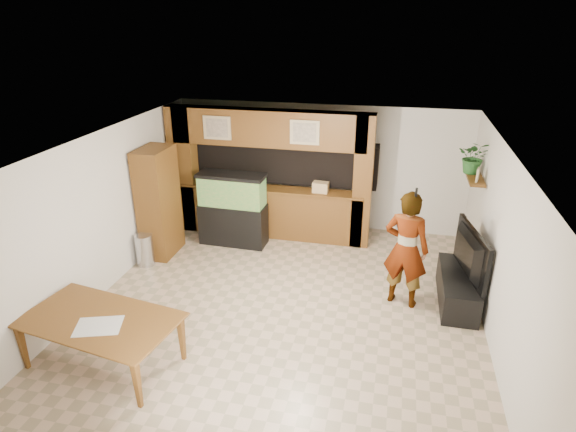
% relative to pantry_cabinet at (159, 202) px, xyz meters
% --- Properties ---
extents(floor, '(6.50, 6.50, 0.00)m').
position_rel_pantry_cabinet_xyz_m(floor, '(2.70, -1.26, -1.03)').
color(floor, tan).
rests_on(floor, ground).
extents(ceiling, '(6.50, 6.50, 0.00)m').
position_rel_pantry_cabinet_xyz_m(ceiling, '(2.70, -1.26, 1.57)').
color(ceiling, white).
rests_on(ceiling, wall_back).
extents(wall_back, '(6.00, 0.00, 6.00)m').
position_rel_pantry_cabinet_xyz_m(wall_back, '(2.70, 1.99, 0.27)').
color(wall_back, silver).
rests_on(wall_back, floor).
extents(wall_left, '(0.00, 6.50, 6.50)m').
position_rel_pantry_cabinet_xyz_m(wall_left, '(-0.30, -1.26, 0.27)').
color(wall_left, silver).
rests_on(wall_left, floor).
extents(wall_right, '(0.00, 6.50, 6.50)m').
position_rel_pantry_cabinet_xyz_m(wall_right, '(5.70, -1.26, 0.27)').
color(wall_right, silver).
rests_on(wall_right, floor).
extents(partition, '(4.20, 0.99, 2.60)m').
position_rel_pantry_cabinet_xyz_m(partition, '(1.75, 1.38, 0.28)').
color(partition, brown).
rests_on(partition, floor).
extents(wall_clock, '(0.05, 0.25, 0.25)m').
position_rel_pantry_cabinet_xyz_m(wall_clock, '(-0.27, -0.26, 0.87)').
color(wall_clock, black).
rests_on(wall_clock, wall_left).
extents(wall_shelf, '(0.25, 0.90, 0.04)m').
position_rel_pantry_cabinet_xyz_m(wall_shelf, '(5.55, 0.69, 0.67)').
color(wall_shelf, brown).
rests_on(wall_shelf, wall_right).
extents(pantry_cabinet, '(0.51, 0.84, 2.06)m').
position_rel_pantry_cabinet_xyz_m(pantry_cabinet, '(0.00, 0.00, 0.00)').
color(pantry_cabinet, brown).
rests_on(pantry_cabinet, floor).
extents(trash_can, '(0.32, 0.32, 0.59)m').
position_rel_pantry_cabinet_xyz_m(trash_can, '(-0.09, -0.53, -0.73)').
color(trash_can, '#B2B2B7').
rests_on(trash_can, floor).
extents(aquarium, '(1.31, 0.49, 1.45)m').
position_rel_pantry_cabinet_xyz_m(aquarium, '(1.20, 0.69, -0.32)').
color(aquarium, black).
rests_on(aquarium, floor).
extents(tv_stand, '(0.54, 1.46, 0.49)m').
position_rel_pantry_cabinet_xyz_m(tv_stand, '(5.35, -0.55, -0.79)').
color(tv_stand, black).
rests_on(tv_stand, floor).
extents(television, '(0.45, 1.34, 0.77)m').
position_rel_pantry_cabinet_xyz_m(television, '(5.35, -0.55, -0.16)').
color(television, black).
rests_on(television, tv_stand).
extents(photo_frame, '(0.07, 0.17, 0.22)m').
position_rel_pantry_cabinet_xyz_m(photo_frame, '(5.55, 0.44, 0.80)').
color(photo_frame, tan).
rests_on(photo_frame, wall_shelf).
extents(potted_plant, '(0.59, 0.53, 0.57)m').
position_rel_pantry_cabinet_xyz_m(potted_plant, '(5.52, 0.88, 0.98)').
color(potted_plant, '#235924').
rests_on(potted_plant, wall_shelf).
extents(person, '(0.78, 0.61, 1.89)m').
position_rel_pantry_cabinet_xyz_m(person, '(4.49, -0.76, -0.09)').
color(person, '#978352').
rests_on(person, floor).
extents(microphone, '(0.04, 0.10, 0.16)m').
position_rel_pantry_cabinet_xyz_m(microphone, '(4.54, -0.92, 0.90)').
color(microphone, black).
rests_on(microphone, person).
extents(dining_table, '(2.15, 1.42, 0.70)m').
position_rel_pantry_cabinet_xyz_m(dining_table, '(0.71, -3.16, -0.68)').
color(dining_table, brown).
rests_on(dining_table, floor).
extents(newspaper_a, '(0.65, 0.56, 0.01)m').
position_rel_pantry_cabinet_xyz_m(newspaper_a, '(0.80, -3.27, -0.32)').
color(newspaper_a, silver).
rests_on(newspaper_a, dining_table).
extents(counter_box, '(0.31, 0.22, 0.20)m').
position_rel_pantry_cabinet_xyz_m(counter_box, '(2.84, 1.19, 0.11)').
color(counter_box, tan).
rests_on(counter_box, partition).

